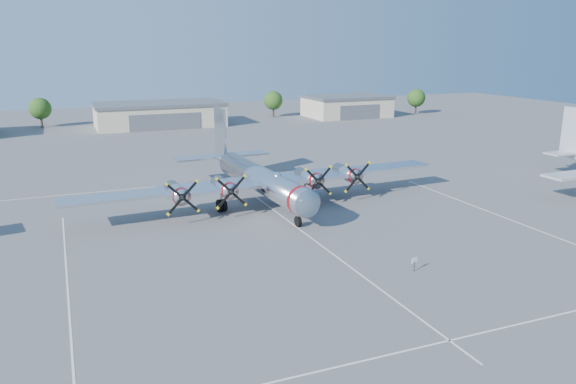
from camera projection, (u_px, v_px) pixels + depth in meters
name	position (u px, v px, depth m)	size (l,w,h in m)	color
ground	(307.00, 235.00, 54.88)	(260.00, 260.00, 0.00)	#57575A
parking_lines	(314.00, 240.00, 53.32)	(60.00, 50.08, 0.01)	silver
hangar_center	(160.00, 114.00, 127.56)	(28.60, 14.60, 5.40)	#B9AE93
hangar_east	(347.00, 106.00, 145.15)	(20.60, 14.60, 5.40)	#B9AE93
tree_west	(40.00, 109.00, 125.21)	(4.80, 4.80, 6.64)	#382619
tree_east	(273.00, 100.00, 143.58)	(4.80, 4.80, 6.64)	#382619
tree_far_east	(416.00, 98.00, 150.34)	(4.80, 4.80, 6.64)	#382619
main_bomber_b29	(258.00, 202.00, 66.34)	(44.36, 30.34, 9.81)	silver
info_placard	(414.00, 262.00, 45.78)	(0.62, 0.18, 1.18)	black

